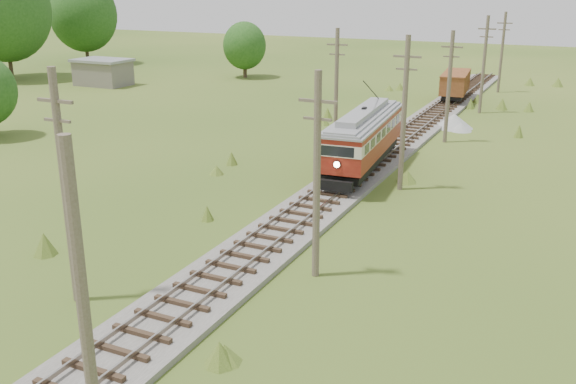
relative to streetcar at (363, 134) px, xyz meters
The scene contains 16 objects.
railbed_main 2.46m from the streetcar, 90.02° to the left, with size 3.60×96.00×0.57m.
streetcar is the anchor object (origin of this frame).
gondola 28.49m from the streetcar, 90.00° to the left, with size 3.16×7.63×2.47m.
gravel_pile 16.27m from the streetcar, 80.47° to the left, with size 3.33×3.53×1.21m.
utility_pole_r_1 28.57m from the streetcar, 83.76° to the right, with size 0.30×0.30×8.80m.
utility_pole_r_2 15.80m from the streetcar, 77.86° to the right, with size 1.60×0.30×8.60m.
utility_pole_r_3 4.47m from the streetcar, 36.19° to the right, with size 1.60×0.30×9.00m.
utility_pole_r_4 11.21m from the streetcar, 74.28° to the left, with size 1.60×0.30×8.40m.
utility_pole_r_5 23.99m from the streetcar, 81.82° to the left, with size 1.60×0.30×8.90m.
utility_pole_r_6 36.85m from the streetcar, 85.01° to the left, with size 1.60×0.30×8.70m.
utility_pole_l_a 21.85m from the streetcar, 101.13° to the right, with size 1.60×0.30×9.00m.
utility_pole_l_b 8.25m from the streetcar, 124.05° to the left, with size 1.60×0.30×8.60m.
tree_left_4 58.11m from the streetcar, 159.06° to the left, with size 11.34×11.34×14.61m.
tree_left_5 67.09m from the streetcar, 146.79° to the left, with size 9.66×9.66×12.44m.
tree_mid_a 44.58m from the streetcar, 128.93° to the left, with size 5.46×5.46×7.03m.
shed 45.50m from the streetcar, 151.57° to the left, with size 6.40×4.40×3.10m.
Camera 1 is at (12.85, -4.68, 11.80)m, focal length 40.00 mm.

